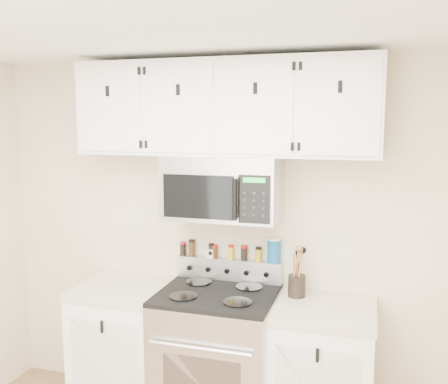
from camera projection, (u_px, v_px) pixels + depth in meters
name	position (u px, v px, depth m)	size (l,w,h in m)	color
back_wall	(230.00, 237.00, 3.54)	(3.50, 0.01, 2.50)	tan
range	(217.00, 358.00, 3.34)	(0.76, 0.65, 1.10)	#B7B7BA
base_cabinet_left	(126.00, 347.00, 3.57)	(0.64, 0.62, 0.92)	white
base_cabinet_right	(322.00, 375.00, 3.17)	(0.64, 0.62, 0.92)	white
microwave	(223.00, 187.00, 3.30)	(0.76, 0.44, 0.42)	#9E9EA3
upper_cabinets	(224.00, 108.00, 3.25)	(2.00, 0.35, 0.62)	white
utensil_crock	(297.00, 284.00, 3.27)	(0.11, 0.11, 0.33)	black
kitchen_timer	(211.00, 253.00, 3.56)	(0.05, 0.04, 0.06)	white
salt_canister	(274.00, 250.00, 3.42)	(0.09, 0.09, 0.17)	#14558C
spice_jar_0	(183.00, 248.00, 3.62)	(0.04, 0.04, 0.10)	black
spice_jar_1	(192.00, 248.00, 3.60)	(0.05, 0.05, 0.12)	#472411
spice_jar_2	(211.00, 250.00, 3.56)	(0.04, 0.04, 0.10)	black
spice_jar_3	(215.00, 251.00, 3.55)	(0.04, 0.04, 0.09)	#39230D
spice_jar_4	(231.00, 252.00, 3.51)	(0.04, 0.04, 0.10)	gold
spice_jar_5	(244.00, 253.00, 3.49)	(0.05, 0.05, 0.10)	black
spice_jar_6	(258.00, 254.00, 3.46)	(0.04, 0.04, 0.10)	gold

